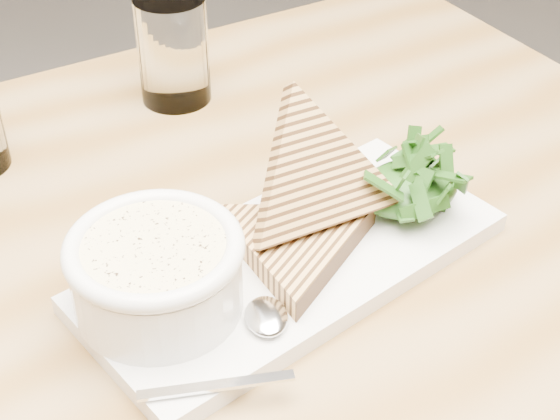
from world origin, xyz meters
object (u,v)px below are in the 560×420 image
soup_bowl (158,280)px  glass_far (173,50)px  table_top (134,299)px  platter (292,262)px

soup_bowl → glass_far: (0.16, 0.31, 0.02)m
glass_far → soup_bowl: bearing=-117.5°
table_top → platter: platter is taller
table_top → soup_bowl: size_ratio=9.04×
platter → glass_far: glass_far is taller
table_top → soup_bowl: (0.00, -0.05, 0.06)m
table_top → glass_far: 0.31m
glass_far → table_top: bearing=-122.7°
table_top → soup_bowl: soup_bowl is taller
platter → glass_far: size_ratio=3.08×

